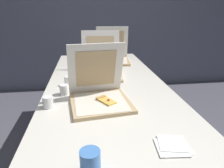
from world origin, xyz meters
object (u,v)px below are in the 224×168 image
at_px(cup_white_near_center, 64,90).
at_px(cup_printed_front, 90,163).
at_px(pizza_box_front, 100,95).
at_px(pizza_box_back, 113,57).
at_px(cup_white_mid, 69,81).
at_px(napkin_pile, 172,146).
at_px(cup_white_near_left, 48,102).
at_px(table, 107,89).
at_px(pizza_box_middle, 101,69).

xyz_separation_m(cup_white_near_center, cup_printed_front, (0.16, -0.77, 0.01)).
distance_m(pizza_box_front, pizza_box_back, 1.09).
bearing_deg(cup_white_mid, cup_printed_front, -81.55).
bearing_deg(pizza_box_back, napkin_pile, -82.85).
distance_m(cup_white_near_left, napkin_pile, 0.76).
relative_size(pizza_box_back, cup_white_near_center, 5.50).
bearing_deg(table, pizza_box_back, 78.62).
height_order(cup_white_mid, cup_white_near_left, same).
bearing_deg(napkin_pile, cup_printed_front, -162.72).
bearing_deg(cup_printed_front, cup_white_near_center, 101.71).
xyz_separation_m(pizza_box_front, pizza_box_back, (0.23, 1.07, 0.00)).
bearing_deg(cup_white_mid, pizza_box_middle, 41.00).
bearing_deg(cup_white_near_center, cup_white_mid, 84.72).
relative_size(table, pizza_box_front, 5.47).
height_order(cup_white_mid, napkin_pile, cup_white_mid).
xyz_separation_m(cup_white_near_center, cup_white_near_left, (-0.08, -0.19, 0.00)).
height_order(pizza_box_middle, napkin_pile, pizza_box_middle).
height_order(pizza_box_middle, cup_printed_front, pizza_box_middle).
height_order(table, pizza_box_back, pizza_box_back).
xyz_separation_m(pizza_box_front, pizza_box_middle, (0.06, 0.59, 0.00)).
xyz_separation_m(table, pizza_box_back, (0.15, 0.73, 0.10)).
height_order(cup_white_near_left, napkin_pile, cup_white_near_left).
bearing_deg(table, pizza_box_middle, 95.93).
bearing_deg(table, cup_white_near_center, -151.28).
bearing_deg(cup_white_near_center, pizza_box_middle, 55.47).
distance_m(pizza_box_middle, pizza_box_back, 0.51).
bearing_deg(cup_white_mid, cup_white_near_center, -95.28).
relative_size(pizza_box_middle, cup_white_near_center, 6.64).
bearing_deg(table, cup_white_near_left, -137.44).
bearing_deg(cup_white_mid, cup_white_near_left, -104.45).
height_order(pizza_box_front, cup_printed_front, pizza_box_front).
height_order(pizza_box_back, cup_white_near_center, pizza_box_back).
bearing_deg(pizza_box_back, cup_white_near_center, -112.16).
height_order(pizza_box_middle, pizza_box_back, pizza_box_back).
height_order(table, cup_white_mid, cup_white_mid).
height_order(table, cup_white_near_left, cup_white_near_left).
relative_size(pizza_box_middle, napkin_pile, 2.94).
bearing_deg(pizza_box_middle, cup_white_mid, -134.60).
height_order(pizza_box_front, pizza_box_back, pizza_box_back).
bearing_deg(cup_white_near_left, pizza_box_back, 63.47).
relative_size(cup_white_near_center, cup_printed_front, 0.71).
bearing_deg(napkin_pile, cup_white_near_center, 128.52).
height_order(cup_white_near_left, cup_printed_front, cup_printed_front).
relative_size(table, cup_printed_front, 22.03).
bearing_deg(cup_white_near_center, pizza_box_back, 62.68).
height_order(cup_printed_front, napkin_pile, cup_printed_front).
distance_m(cup_printed_front, napkin_pile, 0.38).
bearing_deg(pizza_box_back, pizza_box_middle, -104.78).
bearing_deg(napkin_pile, cup_white_mid, 120.90).
relative_size(table, pizza_box_middle, 4.66).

